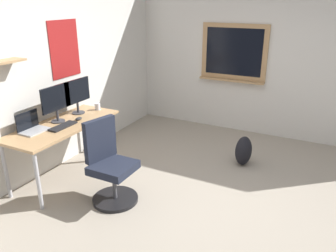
{
  "coord_description": "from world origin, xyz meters",
  "views": [
    {
      "loc": [
        -3.1,
        -0.87,
        2.18
      ],
      "look_at": [
        0.01,
        0.72,
        0.85
      ],
      "focal_mm": 36.08,
      "sensor_mm": 36.0,
      "label": 1
    }
  ],
  "objects_px": {
    "keyboard": "(63,126)",
    "monitor_secondary": "(77,94)",
    "backpack": "(244,151)",
    "coffee_mug": "(98,107)",
    "office_chair": "(110,167)",
    "computer_mouse": "(79,119)",
    "desk": "(63,129)",
    "laptop": "(32,127)",
    "monitor_primary": "(56,101)"
  },
  "relations": [
    {
      "from": "desk",
      "to": "monitor_primary",
      "type": "xyz_separation_m",
      "value": [
        0.04,
        0.1,
        0.34
      ]
    },
    {
      "from": "laptop",
      "to": "monitor_secondary",
      "type": "bearing_deg",
      "value": -3.66
    },
    {
      "from": "laptop",
      "to": "keyboard",
      "type": "xyz_separation_m",
      "value": [
        0.26,
        -0.23,
        -0.04
      ]
    },
    {
      "from": "monitor_primary",
      "to": "backpack",
      "type": "xyz_separation_m",
      "value": [
        1.33,
        -2.03,
        -0.79
      ]
    },
    {
      "from": "laptop",
      "to": "backpack",
      "type": "bearing_deg",
      "value": -50.63
    },
    {
      "from": "office_chair",
      "to": "backpack",
      "type": "distance_m",
      "value": 1.92
    },
    {
      "from": "laptop",
      "to": "keyboard",
      "type": "relative_size",
      "value": 0.84
    },
    {
      "from": "keyboard",
      "to": "monitor_secondary",
      "type": "bearing_deg",
      "value": 20.05
    },
    {
      "from": "coffee_mug",
      "to": "office_chair",
      "type": "bearing_deg",
      "value": -136.43
    },
    {
      "from": "laptop",
      "to": "monitor_primary",
      "type": "bearing_deg",
      "value": -7.3
    },
    {
      "from": "desk",
      "to": "office_chair",
      "type": "relative_size",
      "value": 1.59
    },
    {
      "from": "laptop",
      "to": "monitor_primary",
      "type": "relative_size",
      "value": 0.67
    },
    {
      "from": "backpack",
      "to": "office_chair",
      "type": "bearing_deg",
      "value": 144.21
    },
    {
      "from": "desk",
      "to": "laptop",
      "type": "height_order",
      "value": "laptop"
    },
    {
      "from": "office_chair",
      "to": "monitor_secondary",
      "type": "relative_size",
      "value": 2.05
    },
    {
      "from": "desk",
      "to": "laptop",
      "type": "xyz_separation_m",
      "value": [
        -0.34,
        0.15,
        0.13
      ]
    },
    {
      "from": "computer_mouse",
      "to": "coffee_mug",
      "type": "distance_m",
      "value": 0.45
    },
    {
      "from": "keyboard",
      "to": "backpack",
      "type": "xyz_separation_m",
      "value": [
        1.44,
        -1.85,
        -0.53
      ]
    },
    {
      "from": "laptop",
      "to": "computer_mouse",
      "type": "relative_size",
      "value": 2.98
    },
    {
      "from": "desk",
      "to": "computer_mouse",
      "type": "bearing_deg",
      "value": -20.86
    },
    {
      "from": "office_chair",
      "to": "coffee_mug",
      "type": "relative_size",
      "value": 10.33
    },
    {
      "from": "monitor_primary",
      "to": "keyboard",
      "type": "height_order",
      "value": "monitor_primary"
    },
    {
      "from": "laptop",
      "to": "computer_mouse",
      "type": "height_order",
      "value": "laptop"
    },
    {
      "from": "keyboard",
      "to": "desk",
      "type": "bearing_deg",
      "value": 46.02
    },
    {
      "from": "keyboard",
      "to": "computer_mouse",
      "type": "height_order",
      "value": "computer_mouse"
    },
    {
      "from": "office_chair",
      "to": "coffee_mug",
      "type": "distance_m",
      "value": 1.2
    },
    {
      "from": "computer_mouse",
      "to": "backpack",
      "type": "relative_size",
      "value": 0.25
    },
    {
      "from": "monitor_secondary",
      "to": "office_chair",
      "type": "bearing_deg",
      "value": -122.78
    },
    {
      "from": "desk",
      "to": "monitor_secondary",
      "type": "bearing_deg",
      "value": 13.66
    },
    {
      "from": "monitor_primary",
      "to": "computer_mouse",
      "type": "height_order",
      "value": "monitor_primary"
    },
    {
      "from": "office_chair",
      "to": "laptop",
      "type": "height_order",
      "value": "laptop"
    },
    {
      "from": "coffee_mug",
      "to": "monitor_secondary",
      "type": "bearing_deg",
      "value": 151.69
    },
    {
      "from": "desk",
      "to": "monitor_secondary",
      "type": "relative_size",
      "value": 3.25
    },
    {
      "from": "office_chair",
      "to": "laptop",
      "type": "bearing_deg",
      "value": 99.48
    },
    {
      "from": "desk",
      "to": "office_chair",
      "type": "distance_m",
      "value": 0.87
    },
    {
      "from": "monitor_primary",
      "to": "backpack",
      "type": "height_order",
      "value": "monitor_primary"
    },
    {
      "from": "keyboard",
      "to": "backpack",
      "type": "relative_size",
      "value": 0.9
    },
    {
      "from": "monitor_secondary",
      "to": "keyboard",
      "type": "xyz_separation_m",
      "value": [
        -0.49,
        -0.18,
        -0.26
      ]
    },
    {
      "from": "monitor_secondary",
      "to": "keyboard",
      "type": "bearing_deg",
      "value": -159.95
    },
    {
      "from": "office_chair",
      "to": "backpack",
      "type": "xyz_separation_m",
      "value": [
        1.55,
        -1.11,
        -0.2
      ]
    },
    {
      "from": "laptop",
      "to": "office_chair",
      "type": "bearing_deg",
      "value": -80.52
    },
    {
      "from": "monitor_secondary",
      "to": "computer_mouse",
      "type": "distance_m",
      "value": 0.37
    },
    {
      "from": "coffee_mug",
      "to": "keyboard",
      "type": "bearing_deg",
      "value": -176.07
    },
    {
      "from": "monitor_primary",
      "to": "monitor_secondary",
      "type": "bearing_deg",
      "value": 0.0
    },
    {
      "from": "office_chair",
      "to": "desk",
      "type": "bearing_deg",
      "value": 77.76
    },
    {
      "from": "computer_mouse",
      "to": "backpack",
      "type": "distance_m",
      "value": 2.26
    },
    {
      "from": "monitor_secondary",
      "to": "monitor_primary",
      "type": "bearing_deg",
      "value": 180.0
    },
    {
      "from": "office_chair",
      "to": "monitor_secondary",
      "type": "distance_m",
      "value": 1.24
    },
    {
      "from": "desk",
      "to": "computer_mouse",
      "type": "distance_m",
      "value": 0.24
    },
    {
      "from": "computer_mouse",
      "to": "monitor_secondary",
      "type": "bearing_deg",
      "value": 40.47
    }
  ]
}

